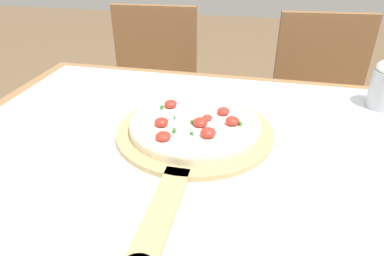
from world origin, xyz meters
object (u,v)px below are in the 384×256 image
(pizza_peel, at_px, (192,137))
(chair_right, at_px, (318,108))
(pizza, at_px, (195,123))
(chair_left, at_px, (153,93))

(pizza_peel, distance_m, chair_right, 0.91)
(pizza, bearing_deg, chair_left, 115.07)
(pizza, distance_m, chair_right, 0.90)
(chair_left, relative_size, chair_right, 1.00)
(pizza, distance_m, chair_left, 0.88)
(pizza, height_order, chair_left, chair_left)
(chair_left, bearing_deg, pizza_peel, -69.98)
(pizza_peel, distance_m, pizza, 0.03)
(pizza, relative_size, chair_left, 0.32)
(pizza_peel, relative_size, chair_left, 0.63)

